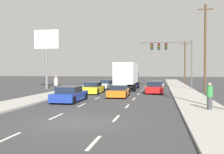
{
  "coord_description": "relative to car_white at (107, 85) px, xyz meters",
  "views": [
    {
      "loc": [
        4.03,
        -12.92,
        2.6
      ],
      "look_at": [
        -0.63,
        13.22,
        1.92
      ],
      "focal_mm": 43.62,
      "sensor_mm": 36.0,
      "label": 1
    }
  ],
  "objects": [
    {
      "name": "ground_plane",
      "position": [
        3.32,
        0.5,
        -0.56
      ],
      "size": [
        140.0,
        140.0,
        0.0
      ],
      "primitive_type": "plane",
      "color": "#3D3D3F"
    },
    {
      "name": "sidewalk_right",
      "position": [
        10.09,
        -4.5,
        -0.49
      ],
      "size": [
        3.04,
        80.0,
        0.14
      ],
      "primitive_type": "cube",
      "color": "#B2AFA8",
      "rests_on": "ground_plane"
    },
    {
      "name": "sidewalk_left",
      "position": [
        -3.45,
        -4.5,
        -0.49
      ],
      "size": [
        3.04,
        80.0,
        0.14
      ],
      "primitive_type": "cube",
      "color": "#B2AFA8",
      "rests_on": "ground_plane"
    },
    {
      "name": "lane_markings",
      "position": [
        3.32,
        -3.04,
        -0.56
      ],
      "size": [
        3.54,
        62.0,
        0.01
      ],
      "color": "silver",
      "rests_on": "ground_plane"
    },
    {
      "name": "car_white",
      "position": [
        0.0,
        0.0,
        0.0
      ],
      "size": [
        1.86,
        4.35,
        1.24
      ],
      "color": "white",
      "rests_on": "ground_plane"
    },
    {
      "name": "car_yellow",
      "position": [
        0.05,
        -8.17,
        0.04
      ],
      "size": [
        1.91,
        4.63,
        1.3
      ],
      "color": "yellow",
      "rests_on": "ground_plane"
    },
    {
      "name": "car_blue",
      "position": [
        0.01,
        -16.09,
        0.01
      ],
      "size": [
        1.98,
        4.52,
        1.26
      ],
      "color": "#1E389E",
      "rests_on": "ground_plane"
    },
    {
      "name": "box_truck",
      "position": [
        3.11,
        -2.42,
        1.47
      ],
      "size": [
        2.59,
        8.82,
        3.49
      ],
      "color": "white",
      "rests_on": "ground_plane"
    },
    {
      "name": "car_orange",
      "position": [
        3.39,
        -11.49,
        -0.03
      ],
      "size": [
        1.93,
        4.16,
        1.16
      ],
      "color": "orange",
      "rests_on": "ground_plane"
    },
    {
      "name": "car_silver",
      "position": [
        6.94,
        1.06,
        -0.05
      ],
      "size": [
        1.84,
        4.06,
        1.11
      ],
      "color": "#B7BABF",
      "rests_on": "ground_plane"
    },
    {
      "name": "car_red",
      "position": [
        6.72,
        -6.77,
        0.04
      ],
      "size": [
        1.96,
        4.08,
        1.35
      ],
      "color": "red",
      "rests_on": "ground_plane"
    },
    {
      "name": "traffic_signal_mast",
      "position": [
        8.47,
        5.07,
        5.09
      ],
      "size": [
        7.94,
        0.69,
        7.29
      ],
      "color": "#595B56",
      "rests_on": "ground_plane"
    },
    {
      "name": "utility_pole_mid",
      "position": [
        12.62,
        -3.43,
        4.8
      ],
      "size": [
        1.8,
        0.28,
        10.45
      ],
      "color": "brown",
      "rests_on": "ground_plane"
    },
    {
      "name": "utility_pole_far",
      "position": [
        12.07,
        17.33,
        3.73
      ],
      "size": [
        1.8,
        0.28,
        8.31
      ],
      "color": "brown",
      "rests_on": "ground_plane"
    },
    {
      "name": "roadside_billboard",
      "position": [
        -8.14,
        -2.04,
        5.14
      ],
      "size": [
        3.54,
        0.36,
        8.14
      ],
      "color": "slate",
      "rests_on": "ground_plane"
    },
    {
      "name": "pedestrian_near_corner",
      "position": [
        10.39,
        -19.67,
        0.4
      ],
      "size": [
        0.38,
        0.38,
        1.67
      ],
      "color": "#3F3F42",
      "rests_on": "sidewalk_right"
    },
    {
      "name": "pedestrian_mid_block",
      "position": [
        -3.16,
        -11.11,
        0.52
      ],
      "size": [
        0.38,
        0.38,
        1.87
      ],
      "color": "#1E233F",
      "rests_on": "sidewalk_left"
    }
  ]
}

